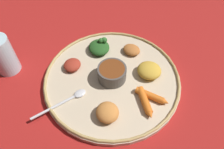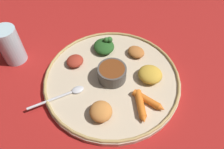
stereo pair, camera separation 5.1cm
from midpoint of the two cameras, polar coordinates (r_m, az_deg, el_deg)
ground_plane at (r=0.63m, az=2.32°, el=-1.81°), size 2.40×2.40×0.00m
platter at (r=0.63m, az=2.34°, el=-1.40°), size 0.40×0.40×0.01m
platter_rim at (r=0.62m, az=2.38°, el=-0.82°), size 0.39×0.39×0.01m
center_bowl at (r=0.60m, az=2.44°, el=0.33°), size 0.08×0.08×0.04m
spoon at (r=0.59m, az=-9.87°, el=-5.38°), size 0.12×0.12×0.01m
greens_pile at (r=0.69m, az=0.07°, el=7.54°), size 0.09×0.09×0.04m
carrot_near_spoon at (r=0.57m, az=10.26°, el=-8.34°), size 0.09×0.05×0.02m
carrot_outer at (r=0.58m, az=12.19°, el=-6.94°), size 0.05×0.09×0.02m
mound_chickpea at (r=0.68m, az=8.59°, el=5.88°), size 0.07×0.07×0.02m
mound_lentil_yellow at (r=0.62m, az=12.47°, el=-0.09°), size 0.08×0.08×0.03m
mound_beet at (r=0.65m, az=-7.64°, el=3.47°), size 0.07×0.06×0.02m
mound_squash at (r=0.54m, az=-0.23°, el=-9.96°), size 0.08×0.08×0.03m
drinking_glass at (r=0.71m, az=-23.44°, el=6.60°), size 0.07×0.07×0.12m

